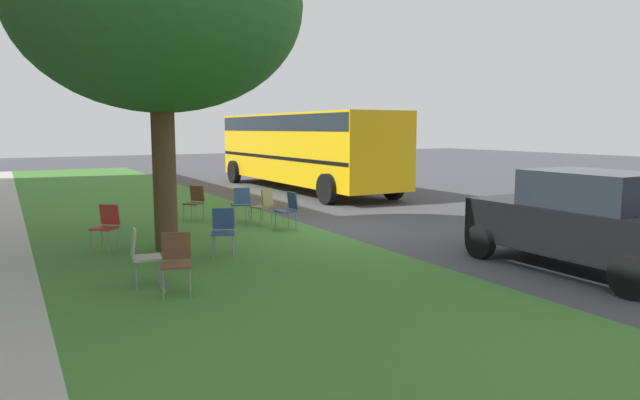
{
  "coord_description": "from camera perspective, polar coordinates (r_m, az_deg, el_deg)",
  "views": [
    {
      "loc": [
        -10.96,
        6.56,
        2.33
      ],
      "look_at": [
        -1.04,
        0.94,
        0.87
      ],
      "focal_mm": 31.41,
      "sensor_mm": 36.0,
      "label": 1
    }
  ],
  "objects": [
    {
      "name": "grass_verge",
      "position": [
        11.7,
        -12.25,
        -4.37
      ],
      "size": [
        48.0,
        6.0,
        0.01
      ],
      "primitive_type": "cube",
      "color": "#3D752D",
      "rests_on": "ground"
    },
    {
      "name": "chair_5",
      "position": [
        8.65,
        -17.72,
        -5.17
      ],
      "size": [
        0.47,
        0.48,
        0.88
      ],
      "color": "#ADA393",
      "rests_on": "ground"
    },
    {
      "name": "chair_7",
      "position": [
        12.96,
        -3.23,
        -0.77
      ],
      "size": [
        0.44,
        0.44,
        0.88
      ],
      "color": "#335184",
      "rests_on": "ground"
    },
    {
      "name": "chair_1",
      "position": [
        11.52,
        -20.91,
        -2.26
      ],
      "size": [
        0.59,
        0.59,
        0.88
      ],
      "color": "#B7332D",
      "rests_on": "ground"
    },
    {
      "name": "chair_4",
      "position": [
        14.1,
        -8.04,
        -0.17
      ],
      "size": [
        0.47,
        0.47,
        0.88
      ],
      "color": "#335184",
      "rests_on": "ground"
    },
    {
      "name": "chair_0",
      "position": [
        10.43,
        -9.84,
        -2.84
      ],
      "size": [
        0.55,
        0.54,
        0.88
      ],
      "color": "#335184",
      "rests_on": "ground"
    },
    {
      "name": "chair_6",
      "position": [
        8.17,
        -14.42,
        -5.78
      ],
      "size": [
        0.52,
        0.52,
        0.88
      ],
      "color": "brown",
      "rests_on": "ground"
    },
    {
      "name": "ground",
      "position": [
        12.99,
        1.36,
        -3.06
      ],
      "size": [
        80.0,
        80.0,
        0.0
      ],
      "primitive_type": "plane",
      "color": "#424247"
    },
    {
      "name": "school_bus",
      "position": [
        21.29,
        -1.75,
        5.74
      ],
      "size": [
        10.4,
        2.8,
        2.88
      ],
      "color": "yellow",
      "rests_on": "ground"
    },
    {
      "name": "parked_car",
      "position": [
        10.2,
        25.33,
        -1.85
      ],
      "size": [
        3.7,
        1.92,
        1.65
      ],
      "color": "black",
      "rests_on": "ground"
    },
    {
      "name": "chair_2",
      "position": [
        14.64,
        -12.63,
        -0.01
      ],
      "size": [
        0.58,
        0.59,
        0.88
      ],
      "color": "brown",
      "rests_on": "ground"
    },
    {
      "name": "chair_3",
      "position": [
        13.63,
        -5.75,
        -0.4
      ],
      "size": [
        0.57,
        0.56,
        0.88
      ],
      "color": "olive",
      "rests_on": "ground"
    },
    {
      "name": "street_tree",
      "position": [
        11.27,
        -16.13,
        18.47
      ],
      "size": [
        5.32,
        5.32,
        6.55
      ],
      "color": "brown",
      "rests_on": "ground"
    }
  ]
}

